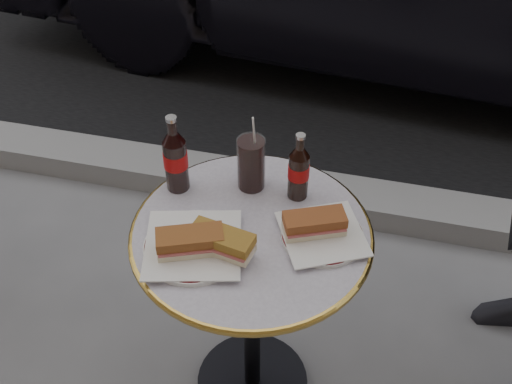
% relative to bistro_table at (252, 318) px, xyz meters
% --- Properties ---
extents(ground, '(80.00, 80.00, 0.00)m').
position_rel_bistro_table_xyz_m(ground, '(0.00, 0.00, -0.37)').
color(ground, slate).
rests_on(ground, ground).
extents(curb, '(40.00, 0.20, 0.12)m').
position_rel_bistro_table_xyz_m(curb, '(0.00, 0.90, -0.32)').
color(curb, gray).
rests_on(curb, ground).
extents(bistro_table, '(0.62, 0.62, 0.73)m').
position_rel_bistro_table_xyz_m(bistro_table, '(0.00, 0.00, 0.00)').
color(bistro_table, '#BAB2C4').
rests_on(bistro_table, ground).
extents(plate_left, '(0.26, 0.26, 0.01)m').
position_rel_bistro_table_xyz_m(plate_left, '(-0.12, -0.09, 0.37)').
color(plate_left, white).
rests_on(plate_left, bistro_table).
extents(plate_right, '(0.26, 0.26, 0.01)m').
position_rel_bistro_table_xyz_m(plate_right, '(0.18, 0.02, 0.37)').
color(plate_right, silver).
rests_on(plate_right, bistro_table).
extents(sandwich_left_a, '(0.18, 0.13, 0.06)m').
position_rel_bistro_table_xyz_m(sandwich_left_a, '(-0.12, -0.11, 0.41)').
color(sandwich_left_a, brown).
rests_on(sandwich_left_a, plate_left).
extents(sandwich_left_b, '(0.17, 0.10, 0.05)m').
position_rel_bistro_table_xyz_m(sandwich_left_b, '(-0.05, -0.09, 0.41)').
color(sandwich_left_b, olive).
rests_on(sandwich_left_b, plate_left).
extents(sandwich_right, '(0.17, 0.13, 0.05)m').
position_rel_bistro_table_xyz_m(sandwich_right, '(0.16, 0.02, 0.40)').
color(sandwich_right, brown).
rests_on(sandwich_right, plate_right).
extents(cola_bottle_left, '(0.07, 0.07, 0.23)m').
position_rel_bistro_table_xyz_m(cola_bottle_left, '(-0.23, 0.11, 0.48)').
color(cola_bottle_left, black).
rests_on(cola_bottle_left, bistro_table).
extents(cola_bottle_right, '(0.07, 0.07, 0.20)m').
position_rel_bistro_table_xyz_m(cola_bottle_right, '(0.09, 0.16, 0.47)').
color(cola_bottle_right, black).
rests_on(cola_bottle_right, bistro_table).
extents(cola_glass, '(0.09, 0.09, 0.16)m').
position_rel_bistro_table_xyz_m(cola_glass, '(-0.04, 0.17, 0.44)').
color(cola_glass, black).
rests_on(cola_glass, bistro_table).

